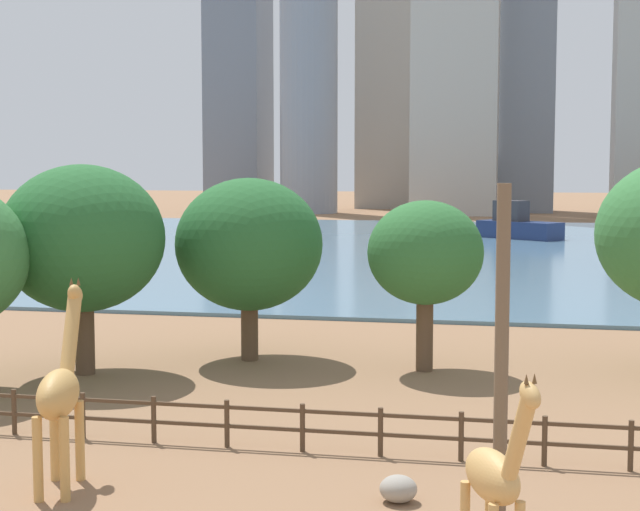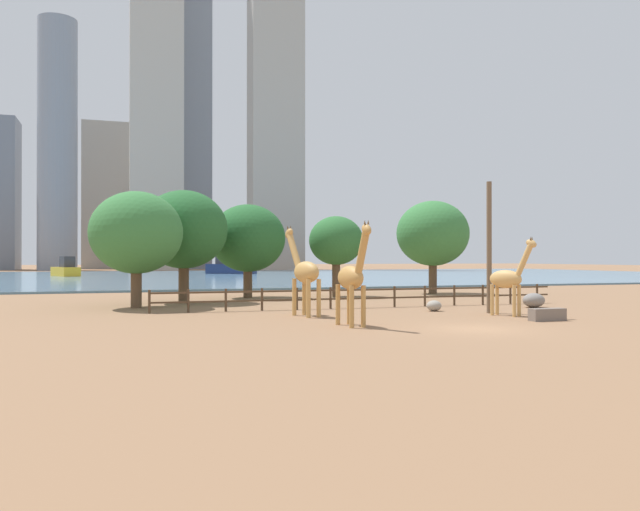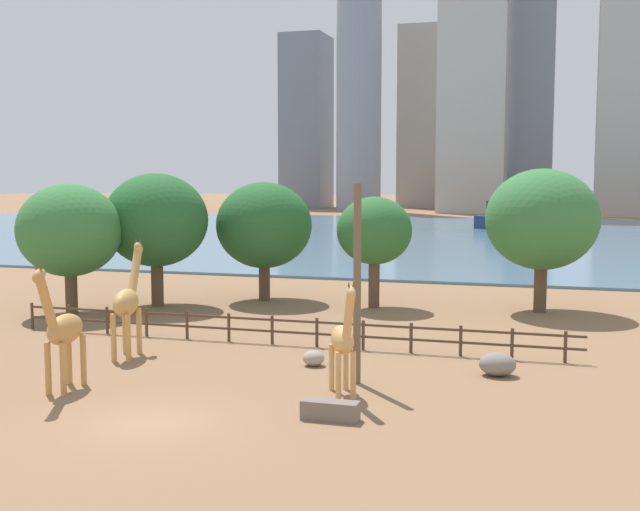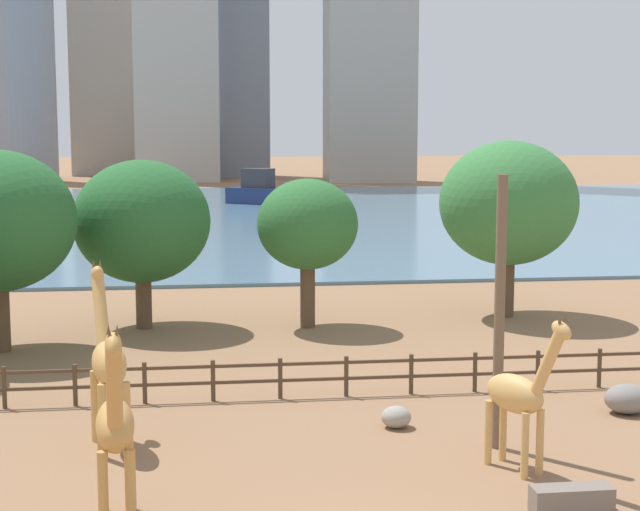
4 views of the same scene
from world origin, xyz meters
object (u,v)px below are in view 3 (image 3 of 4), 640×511
object	(u,v)px
feeding_trough	(330,410)
tree_center_broad	(542,220)
utility_pole	(357,284)
tree_right_small	(264,226)
tree_left_small	(374,231)
giraffe_companion	(343,340)
tree_right_tall	(69,230)
boulder_by_pole	(497,364)
boat_sailboat	(297,221)
tree_left_large	(156,220)
boulder_near_fence	(314,358)
giraffe_tall	(63,330)
boat_ferry	(505,220)
giraffe_young	(127,302)

from	to	relation	value
feeding_trough	tree_center_broad	size ratio (longest dim) A/B	0.23
feeding_trough	utility_pole	bearing A→B (deg)	93.55
utility_pole	tree_right_small	bearing A→B (deg)	120.30
tree_left_small	feeding_trough	bearing A→B (deg)	-80.82
feeding_trough	giraffe_companion	bearing A→B (deg)	96.58
utility_pole	tree_right_tall	world-z (taller)	utility_pole
boulder_by_pole	boat_sailboat	world-z (taller)	boat_sailboat
tree_left_large	tree_right_tall	xyz separation A→B (m)	(-3.21, -3.76, -0.40)
boulder_near_fence	tree_right_tall	size ratio (longest dim) A/B	0.12
feeding_trough	tree_left_small	distance (m)	21.75
giraffe_tall	tree_left_small	size ratio (longest dim) A/B	0.73
giraffe_tall	tree_left_small	bearing A→B (deg)	157.29
feeding_trough	tree_left_small	xyz separation A→B (m)	(-3.41, 21.09, 4.08)
feeding_trough	boat_ferry	size ratio (longest dim) A/B	0.20
giraffe_tall	boulder_by_pole	size ratio (longest dim) A/B	3.35
tree_center_broad	boat_sailboat	bearing A→B (deg)	119.87
giraffe_young	boulder_near_fence	world-z (taller)	giraffe_young
tree_left_large	giraffe_companion	bearing A→B (deg)	-45.08
tree_center_broad	boat_ferry	xyz separation A→B (m)	(-6.12, 65.49, -3.62)
giraffe_tall	boulder_by_pole	bearing A→B (deg)	109.17
giraffe_tall	tree_left_small	world-z (taller)	tree_left_small
tree_center_broad	utility_pole	bearing A→B (deg)	-108.82
giraffe_companion	boat_ferry	bearing A→B (deg)	154.01
tree_right_small	utility_pole	bearing A→B (deg)	-59.70
utility_pole	tree_left_large	distance (m)	20.40
utility_pole	tree_left_small	distance (m)	16.87
giraffe_tall	giraffe_young	size ratio (longest dim) A/B	0.97
tree_right_tall	utility_pole	bearing A→B (deg)	-27.72
giraffe_tall	tree_right_tall	distance (m)	16.46
boat_sailboat	boulder_near_fence	bearing A→B (deg)	177.87
tree_left_small	boat_ferry	xyz separation A→B (m)	(3.04, 66.64, -2.87)
feeding_trough	tree_center_broad	xyz separation A→B (m)	(5.75, 22.24, 4.83)
boat_ferry	feeding_trough	bearing A→B (deg)	-53.62
boat_sailboat	tree_right_tall	bearing A→B (deg)	166.75
feeding_trough	boat_sailboat	distance (m)	84.96
giraffe_young	boat_sailboat	world-z (taller)	giraffe_young
giraffe_tall	boulder_near_fence	bearing A→B (deg)	124.34
tree_right_tall	giraffe_tall	bearing A→B (deg)	-57.11
utility_pole	tree_right_tall	size ratio (longest dim) A/B	1.02
tree_left_large	tree_center_broad	size ratio (longest dim) A/B	0.97
giraffe_tall	giraffe_young	bearing A→B (deg)	-178.88
giraffe_companion	tree_left_small	world-z (taller)	tree_left_small
giraffe_tall	tree_center_broad	world-z (taller)	tree_center_broad
boat_sailboat	boat_ferry	bearing A→B (deg)	-95.72
boat_ferry	tree_right_tall	bearing A→B (deg)	-67.91
feeding_trough	tree_center_broad	distance (m)	23.48
giraffe_tall	boulder_near_fence	world-z (taller)	giraffe_tall
tree_right_tall	giraffe_young	bearing A→B (deg)	-44.98
utility_pole	boat_sailboat	distance (m)	80.62
tree_right_small	boulder_near_fence	bearing A→B (deg)	-62.83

